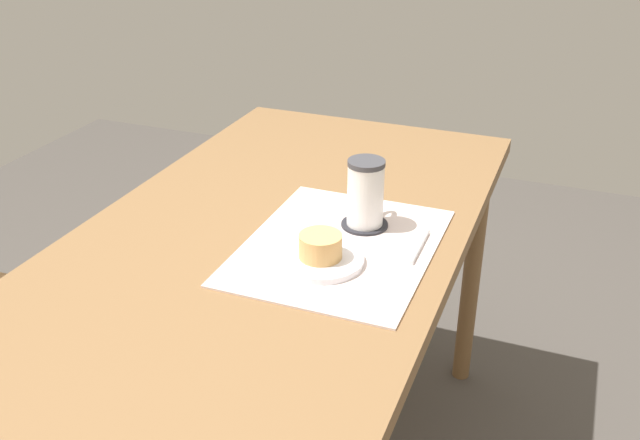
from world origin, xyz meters
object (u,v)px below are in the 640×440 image
Objects in this scene: pastry at (320,246)px; coffee_mug at (366,192)px; dining_table at (275,263)px; pastry_plate at (320,260)px.

coffee_mug is (0.17, -0.03, 0.04)m from pastry.
pastry is (-0.10, -0.14, 0.12)m from dining_table.
dining_table is 0.21m from pastry.
pastry_plate is 0.03m from pastry.
coffee_mug reaches higher than dining_table.
pastry_plate is 2.02× the size of pastry.
pastry_plate is at bearing 0.00° from pastry.
dining_table is 10.19× the size of coffee_mug.
coffee_mug reaches higher than pastry_plate.
pastry is (0.00, 0.00, 0.03)m from pastry_plate.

